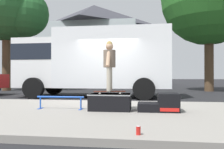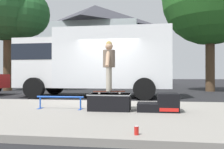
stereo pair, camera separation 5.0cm
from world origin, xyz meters
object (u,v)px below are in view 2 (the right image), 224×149
at_px(grind_rail, 60,100).
at_px(skater_kid, 109,62).
at_px(skateboard, 109,92).
at_px(soda_can, 136,130).
at_px(box_truck, 93,60).
at_px(street_tree_neighbour, 12,8).
at_px(skate_box, 110,101).
at_px(street_tree_main, 216,0).
at_px(kicker_ramp, 161,104).

height_order(grind_rail, skater_kid, skater_kid).
distance_m(skateboard, soda_can, 2.54).
bearing_deg(grind_rail, skater_kid, -3.10).
bearing_deg(box_truck, street_tree_neighbour, 148.73).
bearing_deg(grind_rail, skate_box, -1.04).
relative_size(soda_can, street_tree_main, 0.01).
height_order(skateboard, box_truck, box_truck).
xyz_separation_m(grind_rail, box_truck, (-0.27, 4.97, 1.34)).
distance_m(kicker_ramp, grind_rail, 2.56).
height_order(kicker_ramp, soda_can, kicker_ramp).
height_order(box_truck, street_tree_main, street_tree_main).
bearing_deg(skate_box, skateboard, -109.01).
xyz_separation_m(kicker_ramp, soda_can, (-0.49, -2.43, -0.12)).
bearing_deg(skateboard, kicker_ramp, 2.05).
relative_size(kicker_ramp, skateboard, 1.21).
bearing_deg(skateboard, skater_kid, -82.87).
bearing_deg(box_truck, soda_can, -72.51).
bearing_deg(grind_rail, skateboard, -3.10).
bearing_deg(skate_box, kicker_ramp, -0.02).
bearing_deg(soda_can, street_tree_neighbour, 127.74).
bearing_deg(skateboard, street_tree_neighbour, 131.75).
bearing_deg(soda_can, skater_kid, 108.17).
relative_size(kicker_ramp, grind_rail, 0.78).
relative_size(skate_box, box_truck, 0.15).
distance_m(grind_rail, box_truck, 5.15).
relative_size(kicker_ramp, street_tree_neighbour, 0.12).
distance_m(soda_can, box_truck, 7.92).
relative_size(skate_box, street_tree_main, 0.11).
relative_size(skater_kid, street_tree_main, 0.14).
relative_size(skate_box, street_tree_neighbour, 0.13).
bearing_deg(kicker_ramp, skate_box, 179.98).
height_order(skater_kid, box_truck, box_truck).
relative_size(grind_rail, box_truck, 0.18).
xyz_separation_m(skateboard, street_tree_neighbour, (-7.98, 8.94, 4.92)).
height_order(kicker_ramp, street_tree_neighbour, street_tree_neighbour).
bearing_deg(skater_kid, skate_box, 70.99).
bearing_deg(soda_can, skate_box, 107.51).
bearing_deg(street_tree_main, soda_can, -109.57).
xyz_separation_m(box_truck, street_tree_neighbour, (-6.42, 3.90, 3.80)).
bearing_deg(skate_box, soda_can, -72.49).
bearing_deg(skateboard, grind_rail, 176.90).
height_order(kicker_ramp, skateboard, skateboard).
xyz_separation_m(skate_box, grind_rail, (-1.30, 0.02, 0.02)).
distance_m(skate_box, grind_rail, 1.30).
distance_m(skate_box, street_tree_neighbour, 13.03).
distance_m(box_truck, street_tree_main, 9.39).
relative_size(grind_rail, street_tree_neighbour, 0.15).
distance_m(skate_box, kicker_ramp, 1.26).
xyz_separation_m(skateboard, box_truck, (-1.56, 5.04, 1.12)).
bearing_deg(street_tree_neighbour, grind_rail, -52.95).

